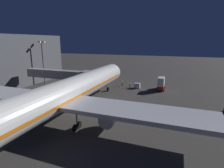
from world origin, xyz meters
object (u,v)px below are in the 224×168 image
Objects in this scene: apron_floodlight_mast at (43,59)px; ground_crew_by_belt_loader at (122,83)px; baggage_container_near_belt at (137,86)px; jet_bridge at (64,75)px; airliner_at_gate at (53,100)px; traffic_cone_nose_starboard at (108,86)px; ops_van at (161,84)px; traffic_cone_nose_port at (120,87)px; ground_crew_marshaller_fwd at (130,85)px.

apron_floodlight_mast reaches higher than ground_crew_by_belt_loader.
apron_floodlight_mast is 34.55m from baggage_container_near_belt.
jet_bridge reaches higher than ground_crew_by_belt_loader.
airliner_at_gate is 36.50× the size of ground_crew_by_belt_loader.
airliner_at_gate is at bearing 86.48° from ground_crew_by_belt_loader.
traffic_cone_nose_starboard is at bearing -170.04° from apron_floodlight_mast.
ops_van is 13.22m from traffic_cone_nose_port.
ground_crew_by_belt_loader is (13.12, -0.77, -1.04)m from ops_van.
airliner_at_gate is 37.50m from apron_floodlight_mast.
traffic_cone_nose_port is at bearing -94.02° from airliner_at_gate.
jet_bridge is at bearing 37.40° from traffic_cone_nose_port.
apron_floodlight_mast reaches higher than ground_crew_marshaller_fwd.
baggage_container_near_belt is 1.02× the size of ground_crew_by_belt_loader.
jet_bridge is 41.19× the size of traffic_cone_nose_starboard.
ops_van is 9.34× the size of traffic_cone_nose_port.
airliner_at_gate reaches higher than traffic_cone_nose_starboard.
traffic_cone_nose_starboard is (-9.93, -10.95, -5.05)m from jet_bridge.
jet_bridge reaches higher than baggage_container_near_belt.
baggage_container_near_belt is 1.05× the size of ground_crew_marshaller_fwd.
jet_bridge is 4.41× the size of ops_van.
airliner_at_gate is 4.30× the size of apron_floodlight_mast.
ground_crew_marshaller_fwd is at bearing 157.87° from ground_crew_by_belt_loader.
baggage_container_near_belt is 5.68m from ground_crew_by_belt_loader.
traffic_cone_nose_starboard is at bearing 7.69° from baggage_container_near_belt.
ops_van is at bearing -177.08° from ground_crew_marshaller_fwd.
airliner_at_gate is 35.83× the size of baggage_container_near_belt.
ground_crew_marshaller_fwd reaches higher than traffic_cone_nose_port.
traffic_cone_nose_port is at bearing -142.60° from jet_bridge.
traffic_cone_nose_starboard is at bearing 8.97° from ground_crew_marshaller_fwd.
ground_crew_by_belt_loader is at bearing -87.11° from traffic_cone_nose_port.
ops_van is at bearing -174.48° from traffic_cone_nose_starboard.
airliner_at_gate reaches higher than ops_van.
jet_bridge is 15.62m from traffic_cone_nose_starboard.
ground_crew_marshaller_fwd is (-5.23, -32.51, -4.28)m from airliner_at_gate.
apron_floodlight_mast reaches higher than traffic_cone_nose_starboard.
ops_van is (-15.20, -33.02, -3.20)m from airliner_at_gate.
traffic_cone_nose_port is 4.40m from traffic_cone_nose_starboard.
jet_bridge is at bearing 43.35° from ground_crew_by_belt_loader.
airliner_at_gate reaches higher than jet_bridge.
ground_crew_by_belt_loader reaches higher than traffic_cone_nose_port.
ground_crew_marshaller_fwd is (9.97, 0.51, -1.08)m from ops_van.
ops_van is 9.34× the size of traffic_cone_nose_starboard.
jet_bridge is at bearing 47.81° from traffic_cone_nose_starboard.
ops_van reaches higher than traffic_cone_nose_port.
traffic_cone_nose_port is (5.44, 1.33, -0.54)m from baggage_container_near_belt.
airliner_at_gate is 23.72m from jet_bridge.
baggage_container_near_belt is at bearing 2.67° from ops_van.
traffic_cone_nose_starboard is (2.20, -31.34, -4.95)m from airliner_at_gate.
jet_bridge is 23.71m from baggage_container_near_belt.
ground_crew_marshaller_fwd is at bearing -170.28° from apron_floodlight_mast.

